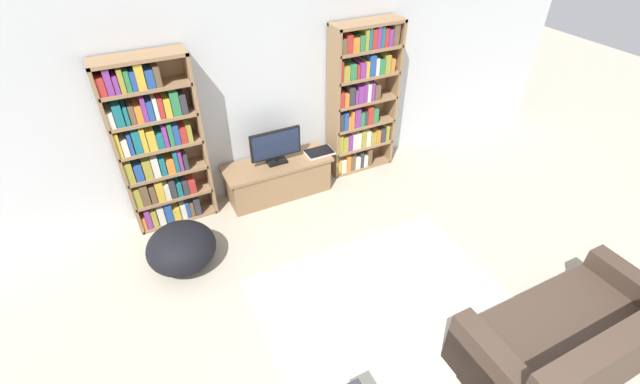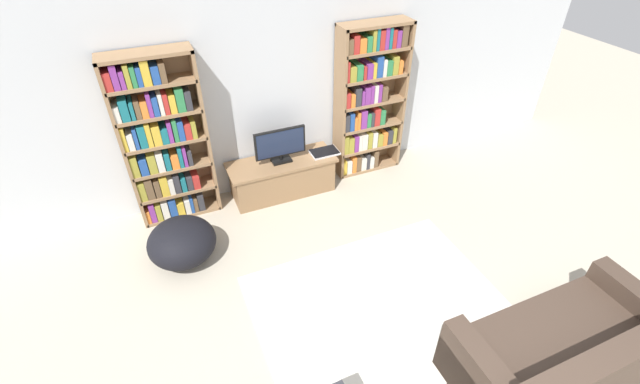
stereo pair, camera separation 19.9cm
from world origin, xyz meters
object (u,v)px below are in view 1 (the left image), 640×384
Objects in this scene: laptop at (319,152)px; bookshelf_left at (157,148)px; beanbag_ottoman at (182,248)px; television at (276,146)px; couch_right_sofa at (570,342)px; bookshelf_right at (360,100)px; tv_stand at (278,178)px.

bookshelf_left is at bearing 175.08° from laptop.
laptop is at bearing 19.14° from beanbag_ottoman.
couch_right_sofa is (1.24, -3.25, -0.43)m from television.
bookshelf_right is (2.51, 0.00, 0.03)m from bookshelf_left.
television is 0.36× the size of couch_right_sofa.
couch_right_sofa is at bearing -89.63° from bookshelf_right.
television is (1.29, -0.12, -0.27)m from bookshelf_left.
bookshelf_left is 1.92m from laptop.
bookshelf_right is 1.26m from television.
bookshelf_left is at bearing 174.65° from tv_stand.
bookshelf_left reaches higher than tv_stand.
couch_right_sofa is at bearing -53.03° from bookshelf_left.
bookshelf_right is at bearing 13.60° from laptop.
laptop is 3.29m from couch_right_sofa.
tv_stand is (1.29, -0.12, -0.73)m from bookshelf_left.
couch_right_sofa is (1.24, -3.25, 0.03)m from tv_stand.
television is (-1.22, -0.12, -0.29)m from bookshelf_right.
bookshelf_left and bookshelf_right have the same top height.
bookshelf_left is at bearing 174.70° from television.
bookshelf_left reaches higher than beanbag_ottoman.
tv_stand is 3.76× the size of laptop.
television is (0.00, 0.00, 0.46)m from tv_stand.
tv_stand is at bearing 110.92° from couch_right_sofa.
tv_stand is 2.12× the size of television.
bookshelf_left is 1.49m from tv_stand.
tv_stand reaches higher than beanbag_ottoman.
couch_right_sofa is (0.02, -3.37, -0.72)m from bookshelf_right.
bookshelf_right is 2.80m from beanbag_ottoman.
tv_stand is at bearing -174.32° from bookshelf_right.
bookshelf_left is 1.11× the size of couch_right_sofa.
television is 3.50m from couch_right_sofa.
bookshelf_left is 5.52× the size of laptop.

